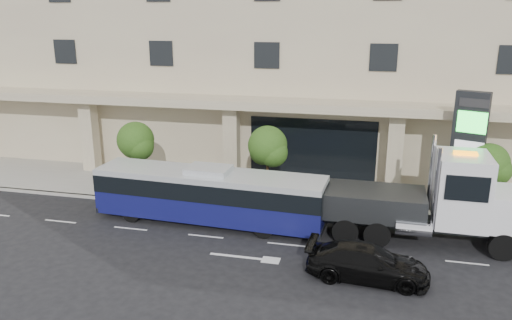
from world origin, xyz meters
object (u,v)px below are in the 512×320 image
at_px(black_sedan, 367,263).
at_px(signage_pylon, 467,153).
at_px(city_bus, 209,195).
at_px(tow_truck, 437,202).

bearing_deg(black_sedan, signage_pylon, -27.69).
bearing_deg(signage_pylon, city_bus, -141.34).
xyz_separation_m(tow_truck, black_sedan, (-3.03, -4.26, -1.31)).
bearing_deg(city_bus, black_sedan, -23.47).
height_order(black_sedan, signage_pylon, signage_pylon).
height_order(tow_truck, black_sedan, tow_truck).
bearing_deg(signage_pylon, black_sedan, -99.21).
relative_size(city_bus, signage_pylon, 1.84).
xyz_separation_m(city_bus, black_sedan, (8.07, -4.03, -0.82)).
bearing_deg(tow_truck, black_sedan, -124.64).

